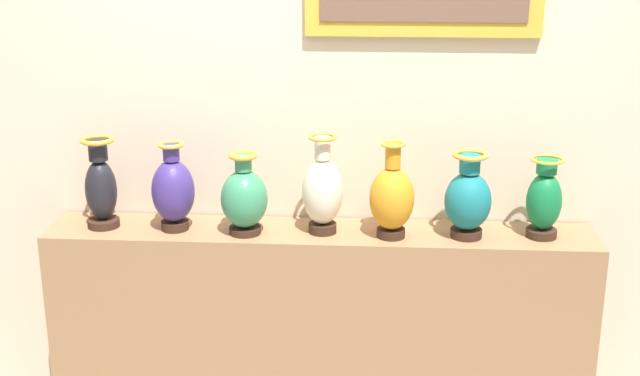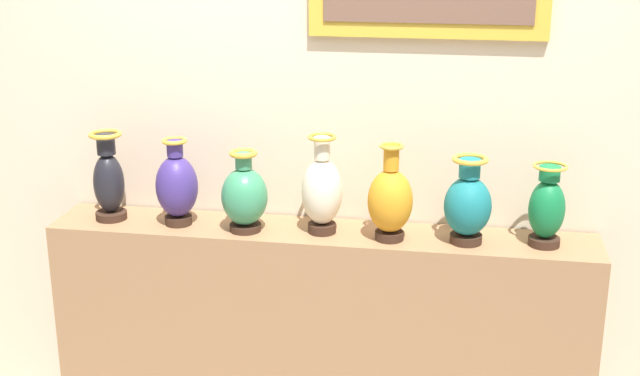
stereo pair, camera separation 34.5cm
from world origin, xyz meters
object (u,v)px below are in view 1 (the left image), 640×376
(vase_jade, at_px, (244,198))
(vase_amber, at_px, (392,198))
(vase_teal, at_px, (468,199))
(vase_onyx, at_px, (101,187))
(vase_indigo, at_px, (173,191))
(vase_emerald, at_px, (544,200))
(vase_ivory, at_px, (323,191))

(vase_jade, height_order, vase_amber, vase_amber)
(vase_jade, distance_m, vase_teal, 0.89)
(vase_amber, height_order, vase_teal, vase_amber)
(vase_onyx, relative_size, vase_jade, 1.12)
(vase_indigo, bearing_deg, vase_emerald, 0.45)
(vase_onyx, xyz_separation_m, vase_teal, (1.49, -0.02, -0.01))
(vase_amber, distance_m, vase_teal, 0.30)
(vase_onyx, relative_size, vase_indigo, 1.03)
(vase_indigo, distance_m, vase_ivory, 0.61)
(vase_emerald, bearing_deg, vase_teal, -175.87)
(vase_amber, xyz_separation_m, vase_emerald, (0.60, 0.04, -0.01))
(vase_jade, relative_size, vase_ivory, 0.83)
(vase_indigo, relative_size, vase_ivory, 0.90)
(vase_amber, relative_size, vase_emerald, 1.19)
(vase_indigo, bearing_deg, vase_ivory, 0.59)
(vase_jade, height_order, vase_ivory, vase_ivory)
(vase_indigo, xyz_separation_m, vase_teal, (1.19, -0.01, -0.01))
(vase_ivory, xyz_separation_m, vase_amber, (0.28, -0.03, -0.01))
(vase_ivory, height_order, vase_amber, vase_ivory)
(vase_onyx, height_order, vase_teal, vase_onyx)
(vase_emerald, bearing_deg, vase_amber, -176.34)
(vase_jade, relative_size, vase_amber, 0.87)
(vase_amber, relative_size, vase_teal, 1.12)
(vase_amber, bearing_deg, vase_emerald, 3.66)
(vase_emerald, bearing_deg, vase_ivory, -179.65)
(vase_indigo, bearing_deg, vase_onyx, 177.60)
(vase_onyx, relative_size, vase_emerald, 1.16)
(vase_teal, bearing_deg, vase_ivory, 178.38)
(vase_indigo, relative_size, vase_emerald, 1.12)
(vase_jade, distance_m, vase_ivory, 0.32)
(vase_teal, xyz_separation_m, vase_emerald, (0.30, 0.02, -0.01))
(vase_ivory, bearing_deg, vase_amber, -6.81)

